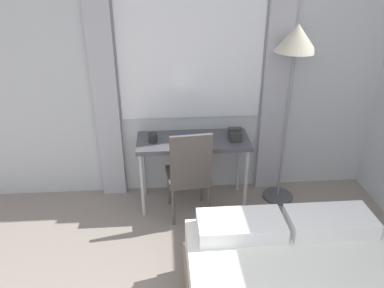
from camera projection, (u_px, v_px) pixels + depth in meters
The scene contains 7 objects.
wall_back_with_window at pixel (168, 69), 3.63m from camera, with size 5.37×0.13×2.70m.
desk at pixel (193, 146), 3.68m from camera, with size 1.10×0.46×0.73m.
desk_chair at pixel (189, 172), 3.51m from camera, with size 0.44×0.44×0.95m.
standing_lamp at pixel (295, 54), 3.35m from camera, with size 0.39×0.39×1.81m.
telephone at pixel (235, 134), 3.63m from camera, with size 0.13×0.17×0.12m.
book at pixel (188, 139), 3.62m from camera, with size 0.25×0.22×0.02m.
mug at pixel (153, 138), 3.58m from camera, with size 0.09×0.09×0.09m.
Camera 1 is at (-0.01, -0.68, 2.33)m, focal length 35.00 mm.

